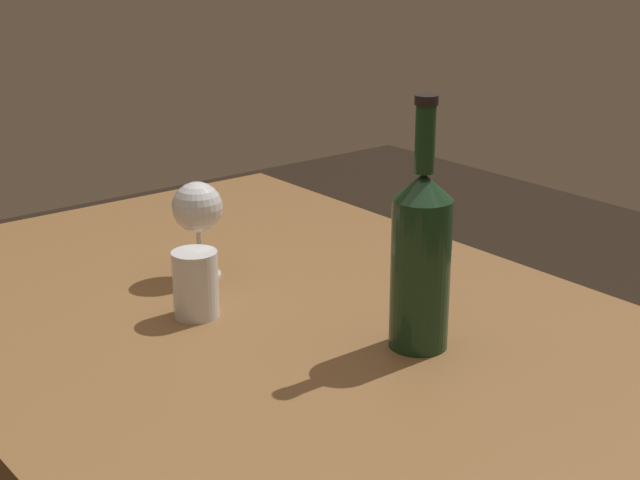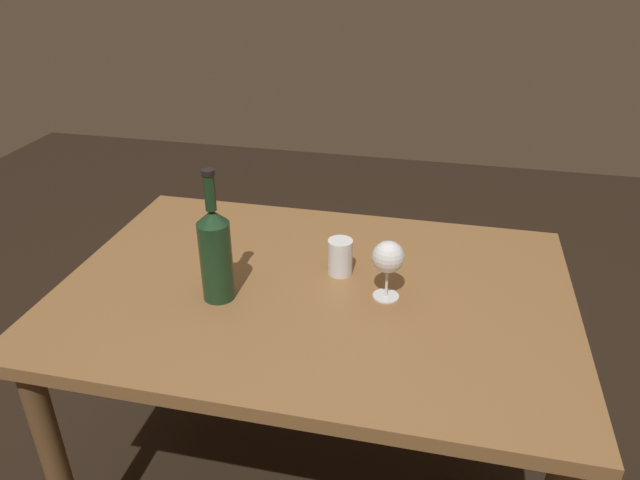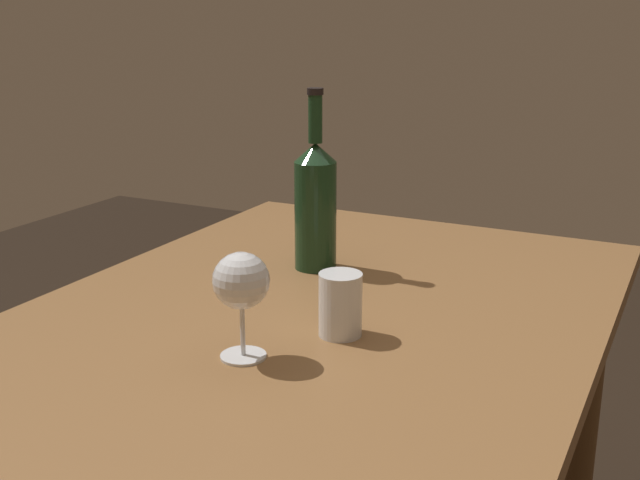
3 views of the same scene
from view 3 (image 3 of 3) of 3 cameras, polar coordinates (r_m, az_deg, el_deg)
name	(u,v)px [view 3 (image 3 of 3)]	position (r m, az deg, el deg)	size (l,w,h in m)	color
dining_table	(307,365)	(1.32, -0.91, -9.04)	(1.30, 0.90, 0.74)	olive
wine_glass_left	(241,284)	(1.09, -5.73, -3.15)	(0.08, 0.08, 0.16)	white
wine_bottle	(315,203)	(1.47, -0.33, 2.72)	(0.08, 0.08, 0.34)	#19381E
water_tumbler	(340,308)	(1.19, 1.48, -4.91)	(0.07, 0.07, 0.10)	white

